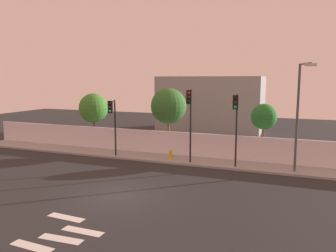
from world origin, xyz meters
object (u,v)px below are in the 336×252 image
(traffic_light_center, at_px, (112,116))
(traffic_light_right, at_px, (190,111))
(fire_hydrant, at_px, (171,154))
(roadside_tree_midleft, at_px, (169,106))
(street_lamp_curbside, at_px, (299,109))
(traffic_light_left, at_px, (236,115))
(roadside_tree_leftmost, at_px, (94,108))
(roadside_tree_midright, at_px, (264,117))

(traffic_light_center, distance_m, traffic_light_right, 6.14)
(fire_hydrant, height_order, roadside_tree_midleft, roadside_tree_midleft)
(traffic_light_center, distance_m, street_lamp_curbside, 13.04)
(traffic_light_left, distance_m, traffic_light_center, 9.21)
(roadside_tree_leftmost, bearing_deg, roadside_tree_midright, 0.00)
(traffic_light_right, xyz_separation_m, street_lamp_curbside, (6.89, 0.66, 0.30))
(roadside_tree_midleft, bearing_deg, roadside_tree_leftmost, 180.00)
(fire_hydrant, distance_m, roadside_tree_midright, 7.48)
(street_lamp_curbside, relative_size, roadside_tree_midright, 1.62)
(roadside_tree_midleft, bearing_deg, traffic_light_right, -52.69)
(traffic_light_left, distance_m, roadside_tree_leftmost, 14.07)
(traffic_light_center, xyz_separation_m, fire_hydrant, (4.40, 0.75, -2.75))
(traffic_light_left, xyz_separation_m, traffic_light_center, (-9.20, -0.01, -0.39))
(traffic_light_center, xyz_separation_m, street_lamp_curbside, (13.00, 0.50, 0.91))
(traffic_light_center, bearing_deg, traffic_light_right, -1.46)
(fire_hydrant, distance_m, roadside_tree_midleft, 4.78)
(traffic_light_right, relative_size, roadside_tree_midright, 1.23)
(roadside_tree_midleft, bearing_deg, fire_hydrant, -66.21)
(traffic_light_left, relative_size, street_lamp_curbside, 0.71)
(street_lamp_curbside, bearing_deg, traffic_light_left, -172.55)
(roadside_tree_midleft, bearing_deg, street_lamp_curbside, -18.94)
(roadside_tree_leftmost, bearing_deg, traffic_light_left, -16.24)
(fire_hydrant, bearing_deg, roadside_tree_midleft, 113.79)
(street_lamp_curbside, bearing_deg, roadside_tree_midright, 124.82)
(traffic_light_right, distance_m, roadside_tree_midleft, 5.15)
(street_lamp_curbside, height_order, roadside_tree_leftmost, street_lamp_curbside)
(street_lamp_curbside, height_order, roadside_tree_midright, street_lamp_curbside)
(traffic_light_center, xyz_separation_m, roadside_tree_midleft, (2.99, 3.94, 0.53))
(traffic_light_center, bearing_deg, street_lamp_curbside, 2.21)
(roadside_tree_leftmost, bearing_deg, street_lamp_curbside, -11.23)
(traffic_light_right, height_order, roadside_tree_leftmost, traffic_light_right)
(traffic_light_right, height_order, fire_hydrant, traffic_light_right)
(traffic_light_left, distance_m, street_lamp_curbside, 3.87)
(roadside_tree_midleft, bearing_deg, traffic_light_center, -127.24)
(street_lamp_curbside, xyz_separation_m, roadside_tree_midright, (-2.39, 3.44, -0.98))
(traffic_light_right, bearing_deg, traffic_light_center, 178.54)
(fire_hydrant, relative_size, roadside_tree_leftmost, 0.16)
(roadside_tree_leftmost, height_order, roadside_tree_midleft, roadside_tree_midleft)
(street_lamp_curbside, distance_m, roadside_tree_midleft, 10.59)
(traffic_light_center, xyz_separation_m, traffic_light_right, (6.11, -0.16, 0.61))
(traffic_light_center, xyz_separation_m, roadside_tree_midright, (10.61, 3.94, -0.07))
(traffic_light_center, height_order, roadside_tree_midright, traffic_light_center)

